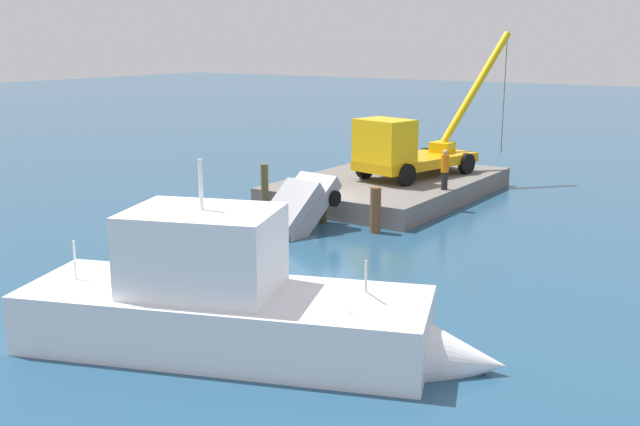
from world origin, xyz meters
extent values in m
plane|color=navy|center=(0.00, 0.00, 0.00)|extent=(200.00, 200.00, 0.00)
cube|color=slate|center=(-5.65, 0.00, 0.45)|extent=(11.49, 7.54, 0.90)
cube|color=orange|center=(-6.66, 0.88, 1.63)|extent=(6.80, 3.89, 0.45)
cube|color=yellow|center=(-4.42, 0.36, 2.81)|extent=(2.29, 2.76, 1.91)
cylinder|color=black|center=(-4.20, 1.60, 1.40)|extent=(1.04, 0.52, 1.00)
cylinder|color=black|center=(-4.76, -0.85, 1.40)|extent=(1.04, 0.52, 1.00)
cylinder|color=black|center=(-8.57, 2.61, 1.40)|extent=(1.04, 0.52, 1.00)
cylinder|color=black|center=(-9.13, 0.15, 1.40)|extent=(1.04, 0.52, 1.00)
cylinder|color=#E5B20C|center=(-10.60, 2.05, 4.90)|extent=(4.51, 1.92, 5.51)
cube|color=#E5B20C|center=(-8.54, 1.31, 2.10)|extent=(1.00, 1.00, 0.50)
cylinder|color=#4C4C19|center=(-12.66, 2.79, 4.47)|extent=(0.04, 0.04, 6.13)
cylinder|color=black|center=(-4.37, 3.37, 1.29)|extent=(0.28, 0.28, 0.76)
cylinder|color=orange|center=(-4.37, 3.37, 2.05)|extent=(0.34, 0.34, 0.76)
sphere|color=tan|center=(-4.37, 3.37, 2.54)|extent=(0.22, 0.22, 0.22)
cube|color=#99999E|center=(2.42, 0.15, 0.46)|extent=(3.99, 2.30, 3.24)
cube|color=#99999E|center=(2.57, 0.13, 1.00)|extent=(2.40, 1.90, 1.93)
cylinder|color=black|center=(3.55, 0.97, -0.74)|extent=(0.92, 0.32, 0.90)
cylinder|color=black|center=(3.34, -0.91, -0.74)|extent=(0.92, 0.32, 0.90)
cylinder|color=black|center=(1.15, 1.24, 1.23)|extent=(0.92, 0.32, 0.90)
cylinder|color=black|center=(0.94, -0.63, 1.23)|extent=(0.92, 0.32, 0.90)
cube|color=white|center=(12.39, 5.37, 0.23)|extent=(6.39, 10.24, 2.43)
cone|color=white|center=(10.68, 9.94, 0.23)|extent=(4.18, 4.31, 3.19)
cube|color=white|center=(12.56, 4.92, 2.43)|extent=(3.60, 4.15, 1.95)
cylinder|color=white|center=(12.56, 4.92, 4.00)|extent=(0.10, 0.10, 1.20)
cylinder|color=silver|center=(11.19, 8.57, 1.95)|extent=(0.06, 0.06, 1.00)
cylinder|color=silver|center=(13.75, 1.72, 1.95)|extent=(0.06, 0.06, 1.00)
cylinder|color=brown|center=(0.52, -2.66, 1.07)|extent=(0.32, 0.32, 2.14)
cylinder|color=brown|center=(0.46, 0.25, 0.94)|extent=(0.35, 0.35, 1.89)
cylinder|color=brown|center=(0.69, 2.84, 0.88)|extent=(0.42, 0.42, 1.77)
camera|label=1|loc=(25.17, 16.70, 7.29)|focal=42.19mm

